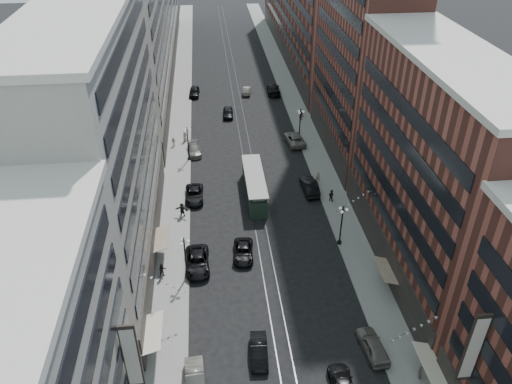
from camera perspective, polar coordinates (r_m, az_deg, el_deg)
name	(u,v)px	position (r m, az deg, el deg)	size (l,w,h in m)	color
ground	(245,142)	(83.93, -1.28, 5.68)	(220.00, 220.00, 0.00)	black
sidewalk_west	(180,120)	(92.83, -8.66, 8.17)	(4.00, 180.00, 0.15)	gray
sidewalk_east	(299,115)	(94.20, 4.96, 8.81)	(4.00, 180.00, 0.15)	gray
rail_west	(237,118)	(92.85, -2.24, 8.49)	(0.12, 180.00, 0.02)	#2D2D33
rail_east	(244,117)	(92.94, -1.37, 8.53)	(0.12, 180.00, 0.02)	#2D2D33
building_west_mid	(103,150)	(54.48, -17.13, 4.62)	(8.00, 36.00, 28.00)	gray
building_west_far	(149,13)	(113.76, -12.10, 19.41)	(8.00, 90.00, 26.00)	gray
building_east_mid	(432,174)	(54.95, 19.52, 1.99)	(8.00, 30.00, 24.00)	brown
building_east_tower	(366,17)	(75.96, 12.42, 18.96)	(8.00, 26.00, 42.00)	brown
building_east_far	(301,4)	(124.32, 5.13, 20.62)	(8.00, 72.00, 24.00)	brown
lamppost_sw_far	(185,256)	(55.35, -8.08, -7.29)	(1.03, 1.14, 5.52)	black
lamppost_sw_mid	(188,142)	(77.94, -7.78, 5.64)	(1.03, 1.14, 5.52)	black
lamppost_se_far	(341,224)	(60.27, 9.74, -3.62)	(1.03, 1.14, 5.52)	black
lamppost_se_mid	(300,123)	(83.71, 5.04, 7.84)	(1.03, 1.14, 5.52)	black
streetcar	(254,186)	(69.32, -0.17, 0.70)	(2.61, 11.79, 3.26)	#223629
car_1	(195,380)	(47.24, -6.97, -20.59)	(1.67, 4.80, 1.58)	#68655C
car_2	(197,262)	(57.99, -6.71, -7.93)	(2.68, 5.81, 1.62)	black
car_4	(373,345)	(50.47, 13.20, -16.70)	(1.95, 4.84, 1.65)	slate
car_5	(259,351)	(48.93, 0.35, -17.73)	(1.56, 4.48, 1.48)	black
pedestrian_2	(162,270)	(57.14, -10.64, -8.79)	(0.87, 0.48, 1.79)	black
pedestrian_4	(420,372)	(49.52, 18.28, -18.96)	(0.89, 0.41, 1.52)	gray
car_7	(194,195)	(69.39, -7.08, -0.31)	(2.44, 5.29, 1.47)	black
car_8	(194,150)	(80.75, -7.07, 4.80)	(1.94, 4.77, 1.38)	slate
car_9	(194,92)	(102.98, -7.08, 11.32)	(1.96, 4.87, 1.66)	black
car_10	(310,186)	(70.81, 6.16, 0.66)	(1.89, 5.43, 1.79)	black
car_11	(295,139)	(83.54, 4.42, 6.07)	(2.71, 5.89, 1.64)	gray
car_12	(274,89)	(103.38, 2.02, 11.67)	(2.49, 6.12, 1.78)	black
car_13	(228,113)	(93.10, -3.22, 9.05)	(1.82, 4.53, 1.54)	black
car_14	(247,90)	(103.20, -1.07, 11.53)	(1.48, 4.24, 1.40)	slate
pedestrian_5	(182,210)	(65.94, -8.45, -2.01)	(1.80, 0.52, 1.94)	black
pedestrian_6	(174,142)	(83.31, -9.41, 5.71)	(0.91, 0.41, 1.55)	beige
pedestrian_7	(331,195)	(69.01, 8.59, -0.37)	(0.84, 0.46, 1.73)	black
pedestrian_8	(318,176)	(73.02, 7.09, 1.80)	(0.64, 0.42, 1.75)	#AA9E8D
pedestrian_9	(301,116)	(91.55, 5.22, 8.64)	(1.02, 0.42, 1.58)	black
car_extra_0	(243,252)	(59.16, -1.46, -6.84)	(2.29, 4.96, 1.38)	black
pedestrian_extra_1	(185,136)	(84.52, -8.12, 6.32)	(0.85, 0.47, 1.74)	#BAAE9A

